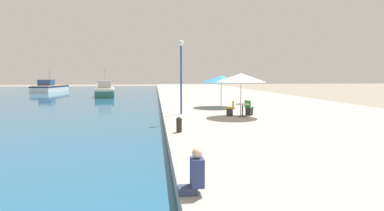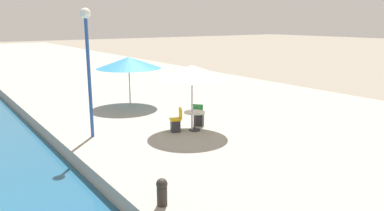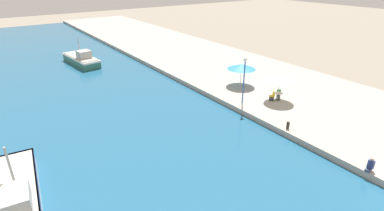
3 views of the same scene
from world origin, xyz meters
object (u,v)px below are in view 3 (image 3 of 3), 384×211
(cafe_chair_right, at_px, (272,97))
(person_at_quay, at_px, (371,165))
(cafe_umbrella_white, at_px, (241,67))
(fishing_boat_near, at_px, (19,198))
(mooring_bollard, at_px, (288,125))
(cafe_chair_left, at_px, (278,94))
(cafe_table, at_px, (279,95))
(fishing_boat_mid, at_px, (81,59))
(lamppost, at_px, (244,73))
(cafe_umbrella_pink, at_px, (280,79))

(cafe_chair_right, relative_size, person_at_quay, 0.96)
(cafe_umbrella_white, relative_size, cafe_chair_right, 3.48)
(fishing_boat_near, xyz_separation_m, mooring_bollard, (19.24, -2.98, 0.03))
(cafe_umbrella_white, height_order, cafe_chair_left, cafe_umbrella_white)
(cafe_table, height_order, cafe_chair_right, cafe_chair_right)
(cafe_chair_left, bearing_deg, fishing_boat_mid, 166.05)
(fishing_boat_mid, bearing_deg, person_at_quay, -85.18)
(fishing_boat_near, bearing_deg, lamppost, 14.66)
(fishing_boat_near, distance_m, mooring_bollard, 19.47)
(cafe_chair_right, bearing_deg, fishing_boat_near, 117.62)
(fishing_boat_mid, bearing_deg, fishing_boat_near, -119.72)
(cafe_umbrella_pink, bearing_deg, cafe_umbrella_white, 89.58)
(fishing_boat_mid, distance_m, cafe_table, 28.27)
(fishing_boat_near, height_order, mooring_bollard, fishing_boat_near)
(mooring_bollard, bearing_deg, fishing_boat_near, 171.20)
(fishing_boat_near, relative_size, cafe_chair_right, 10.29)
(cafe_umbrella_pink, height_order, cafe_chair_right, cafe_umbrella_pink)
(cafe_umbrella_white, xyz_separation_m, mooring_bollard, (-4.02, -9.85, -1.79))
(cafe_umbrella_pink, distance_m, mooring_bollard, 6.28)
(cafe_umbrella_pink, height_order, person_at_quay, cafe_umbrella_pink)
(cafe_table, distance_m, lamppost, 4.59)
(cafe_table, relative_size, cafe_chair_right, 0.88)
(cafe_umbrella_pink, height_order, lamppost, lamppost)
(cafe_umbrella_pink, height_order, cafe_umbrella_white, cafe_umbrella_pink)
(fishing_boat_mid, xyz_separation_m, person_at_quay, (7.64, -36.78, 0.13))
(cafe_umbrella_pink, bearing_deg, lamppost, 155.81)
(cafe_chair_right, distance_m, person_at_quay, 12.01)
(cafe_chair_left, bearing_deg, lamppost, -145.02)
(cafe_table, bearing_deg, fishing_boat_mid, 115.02)
(cafe_umbrella_white, relative_size, lamppost, 0.69)
(person_at_quay, bearing_deg, cafe_chair_right, 72.30)
(cafe_umbrella_pink, height_order, cafe_chair_left, cafe_umbrella_pink)
(fishing_boat_mid, relative_size, lamppost, 1.73)
(mooring_bollard, bearing_deg, cafe_umbrella_white, 67.78)
(person_at_quay, bearing_deg, fishing_boat_near, 153.01)
(cafe_table, relative_size, person_at_quay, 0.84)
(cafe_table, bearing_deg, cafe_umbrella_pink, 176.42)
(fishing_boat_near, bearing_deg, cafe_chair_right, 10.51)
(fishing_boat_mid, distance_m, cafe_chair_left, 28.09)
(cafe_chair_right, xyz_separation_m, person_at_quay, (-3.65, -11.44, 0.09))
(cafe_table, distance_m, cafe_chair_left, 0.75)
(person_at_quay, height_order, lamppost, lamppost)
(cafe_table, height_order, cafe_chair_left, cafe_chair_left)
(lamppost, bearing_deg, cafe_umbrella_white, 48.68)
(cafe_umbrella_white, xyz_separation_m, person_at_quay, (-4.24, -16.56, -1.72))
(cafe_chair_left, bearing_deg, cafe_umbrella_white, 146.86)
(cafe_table, relative_size, cafe_chair_left, 0.88)
(fishing_boat_mid, distance_m, cafe_umbrella_white, 23.52)
(fishing_boat_mid, distance_m, cafe_umbrella_pink, 28.29)
(fishing_boat_mid, distance_m, mooring_bollard, 31.07)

